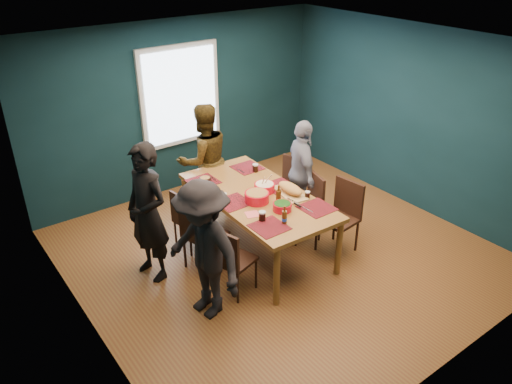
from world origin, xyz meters
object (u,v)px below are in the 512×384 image
chair_right_mid (309,201)px  chair_right_near (343,211)px  person_far_left (148,213)px  person_right (302,172)px  chair_left_mid (200,231)px  chair_right_far (289,181)px  person_back (204,160)px  dining_table (257,200)px  chair_left_far (187,217)px  cutting_board (290,190)px  bowl_salad (257,197)px  chair_left_near (230,257)px  bowl_herbs (282,206)px  bowl_dumpling (265,187)px  person_near_left (204,251)px

chair_right_mid → chair_right_near: (0.15, -0.50, 0.03)m
person_far_left → person_right: (2.34, -0.07, -0.11)m
chair_left_mid → chair_right_far: (1.83, 0.48, -0.07)m
chair_left_mid → person_back: bearing=41.6°
dining_table → chair_left_far: (-0.73, 0.57, -0.27)m
chair_left_mid → cutting_board: size_ratio=1.51×
person_right → bowl_salad: 1.20m
dining_table → person_far_left: 1.40m
chair_left_far → chair_left_near: bearing=-101.5°
dining_table → bowl_herbs: bearing=-88.4°
chair_right_near → person_back: person_back is taller
person_far_left → bowl_dumpling: (1.48, -0.33, 0.03)m
chair_right_far → person_near_left: size_ratio=0.54×
person_back → bowl_salad: person_back is taller
dining_table → person_back: person_back is taller
cutting_board → chair_left_far: bearing=153.0°
chair_left_far → person_far_left: 0.76m
chair_right_mid → person_far_left: 2.21m
dining_table → chair_left_mid: (-0.83, 0.06, -0.19)m
bowl_dumpling → chair_left_near: bearing=-148.5°
bowl_salad → person_right: bearing=20.9°
person_far_left → person_right: size_ratio=1.14×
dining_table → chair_left_mid: bearing=177.7°
chair_left_near → bowl_herbs: size_ratio=3.91×
chair_left_mid → chair_right_mid: bearing=-21.4°
chair_right_mid → dining_table: bearing=-175.6°
chair_right_mid → chair_left_mid: bearing=-172.8°
person_right → person_near_left: size_ratio=0.94×
dining_table → person_near_left: size_ratio=1.39×
chair_right_near → person_back: (-0.92, 1.93, 0.28)m
dining_table → person_right: person_right is taller
chair_left_near → person_back: bearing=50.3°
person_near_left → bowl_salad: bearing=105.0°
chair_left_mid → chair_right_far: size_ratio=1.13×
bowl_dumpling → person_far_left: bearing=167.3°
person_near_left → chair_right_mid: bearing=94.9°
chair_left_far → person_far_left: bearing=-167.9°
chair_right_near → person_near_left: 2.13m
chair_right_far → chair_right_mid: size_ratio=0.94×
chair_left_near → chair_left_mid: bearing=76.8°
chair_left_near → chair_right_far: size_ratio=1.03×
chair_right_far → person_far_left: (-2.35, -0.20, 0.36)m
chair_left_mid → person_near_left: bearing=-131.4°
bowl_herbs → chair_left_far: bearing=123.8°
person_back → chair_right_mid: bearing=124.4°
chair_left_far → person_back: person_back is taller
chair_left_mid → cutting_board: bearing=-29.3°
chair_right_far → bowl_herbs: bearing=-146.4°
chair_left_far → person_back: (0.73, 0.73, 0.35)m
person_right → bowl_herbs: person_right is taller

